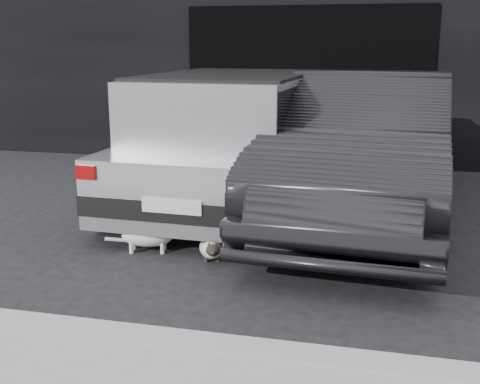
% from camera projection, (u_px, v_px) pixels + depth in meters
% --- Properties ---
extents(ground, '(80.00, 80.00, 0.00)m').
position_uv_depth(ground, '(168.00, 229.00, 6.68)').
color(ground, black).
rests_on(ground, ground).
extents(building_facade, '(34.00, 4.00, 5.00)m').
position_uv_depth(building_facade, '(322.00, 17.00, 11.51)').
color(building_facade, black).
rests_on(building_facade, ground).
extents(garage_opening, '(4.00, 0.10, 2.60)m').
position_uv_depth(garage_opening, '(307.00, 87.00, 9.90)').
color(garage_opening, black).
rests_on(garage_opening, ground).
extents(curb, '(18.00, 0.25, 0.12)m').
position_uv_depth(curb, '(174.00, 345.00, 3.98)').
color(curb, gray).
rests_on(curb, ground).
extents(silver_hatchback, '(2.37, 4.56, 1.65)m').
position_uv_depth(silver_hatchback, '(235.00, 134.00, 7.50)').
color(silver_hatchback, silver).
rests_on(silver_hatchback, ground).
extents(second_car, '(2.11, 5.22, 1.68)m').
position_uv_depth(second_car, '(365.00, 147.00, 6.90)').
color(second_car, black).
rests_on(second_car, ground).
extents(cat_siamese, '(0.37, 0.64, 0.24)m').
position_uv_depth(cat_siamese, '(212.00, 248.00, 5.74)').
color(cat_siamese, beige).
rests_on(cat_siamese, ground).
extents(cat_white, '(0.75, 0.36, 0.36)m').
position_uv_depth(cat_white, '(151.00, 234.00, 5.92)').
color(cat_white, silver).
rests_on(cat_white, ground).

